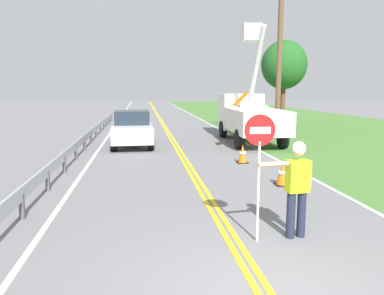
{
  "coord_description": "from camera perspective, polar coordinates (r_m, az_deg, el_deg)",
  "views": [
    {
      "loc": [
        -1.62,
        -4.51,
        2.79
      ],
      "look_at": [
        -0.29,
        5.52,
        1.2
      ],
      "focal_mm": 35.62,
      "sensor_mm": 36.0,
      "label": 1
    }
  ],
  "objects": [
    {
      "name": "edge_line_right",
      "position": [
        25.22,
        4.48,
        2.55
      ],
      "size": [
        0.12,
        110.0,
        0.01
      ],
      "primitive_type": "cube",
      "color": "silver",
      "rests_on": "ground"
    },
    {
      "name": "traffic_cone_lead",
      "position": [
        11.31,
        13.38,
        -3.85
      ],
      "size": [
        0.4,
        0.4,
        0.7
      ],
      "color": "orange",
      "rests_on": "ground"
    },
    {
      "name": "utility_bucket_truck",
      "position": [
        20.22,
        8.45,
        4.97
      ],
      "size": [
        2.87,
        6.88,
        5.94
      ],
      "color": "white",
      "rests_on": "ground"
    },
    {
      "name": "grass_verge_right",
      "position": [
        27.99,
        20.73,
        2.63
      ],
      "size": [
        16.0,
        110.0,
        0.01
      ],
      "primitive_type": "cube",
      "color": "#477533",
      "rests_on": "ground"
    },
    {
      "name": "edge_line_left",
      "position": [
        24.75,
        -12.07,
        2.26
      ],
      "size": [
        0.12,
        110.0,
        0.01
      ],
      "primitive_type": "cube",
      "color": "silver",
      "rests_on": "ground"
    },
    {
      "name": "utility_pole_near",
      "position": [
        21.55,
        12.97,
        13.67
      ],
      "size": [
        1.8,
        0.28,
        8.94
      ],
      "color": "brown",
      "rests_on": "ground"
    },
    {
      "name": "centerline_yellow_left",
      "position": [
        24.72,
        -3.93,
        2.43
      ],
      "size": [
        0.11,
        110.0,
        0.01
      ],
      "primitive_type": "cube",
      "color": "yellow",
      "rests_on": "ground"
    },
    {
      "name": "guardrail_left_shoulder",
      "position": [
        18.85,
        -15.34,
        1.68
      ],
      "size": [
        0.1,
        32.0,
        0.71
      ],
      "color": "#9EA0A3",
      "rests_on": "ground"
    },
    {
      "name": "stop_sign_paddle",
      "position": [
        6.84,
        10.06,
        -0.3
      ],
      "size": [
        0.56,
        0.04,
        2.33
      ],
      "color": "silver",
      "rests_on": "ground"
    },
    {
      "name": "flagger_worker",
      "position": [
        7.32,
        15.43,
        -5.17
      ],
      "size": [
        1.08,
        0.29,
        1.83
      ],
      "color": "#1E2338",
      "rests_on": "ground"
    },
    {
      "name": "oncoming_sedan_nearest",
      "position": [
        18.5,
        -8.95,
        2.74
      ],
      "size": [
        2.0,
        4.15,
        1.7
      ],
      "color": "silver",
      "rests_on": "ground"
    },
    {
      "name": "roadside_tree_verge",
      "position": [
        26.44,
        13.61,
        11.89
      ],
      "size": [
        3.0,
        3.0,
        5.9
      ],
      "color": "brown",
      "rests_on": "ground"
    },
    {
      "name": "centerline_yellow_right",
      "position": [
        24.73,
        -3.51,
        2.44
      ],
      "size": [
        0.11,
        110.0,
        0.01
      ],
      "primitive_type": "cube",
      "color": "yellow",
      "rests_on": "ground"
    },
    {
      "name": "traffic_cone_mid",
      "position": [
        14.38,
        7.58,
        -0.98
      ],
      "size": [
        0.4,
        0.4,
        0.7
      ],
      "color": "orange",
      "rests_on": "ground"
    }
  ]
}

